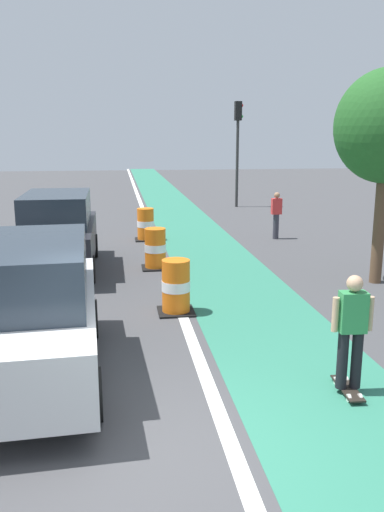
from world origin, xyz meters
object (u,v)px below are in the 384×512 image
object	(u,v)px
traffic_barrel_back	(146,225)
pedestrian_crossing	(276,214)
parked_suv_nearest	(30,310)
traffic_barrel_mid	(155,249)
parked_suv_second	(58,232)
traffic_barrel_front	(176,287)
skateboarder_on_lane	(351,331)
traffic_light_corner	(238,135)

from	to	relation	value
traffic_barrel_back	pedestrian_crossing	world-z (taller)	pedestrian_crossing
parked_suv_nearest	traffic_barrel_mid	xyz separation A→B (m)	(2.26, 6.29, -0.50)
traffic_barrel_back	parked_suv_second	bearing A→B (deg)	-123.10
parked_suv_second	parked_suv_nearest	bearing A→B (deg)	-87.64
parked_suv_nearest	traffic_barrel_front	distance (m)	3.57
skateboarder_on_lane	traffic_barrel_back	distance (m)	11.64
skateboarder_on_lane	traffic_barrel_front	world-z (taller)	skateboarder_on_lane
parked_suv_second	traffic_barrel_back	xyz separation A→B (m)	(2.49, 3.82, -0.50)
parked_suv_nearest	parked_suv_second	distance (m)	6.48
traffic_barrel_front	traffic_barrel_mid	world-z (taller)	same
pedestrian_crossing	parked_suv_second	bearing A→B (deg)	-153.78
pedestrian_crossing	traffic_barrel_front	bearing A→B (deg)	-120.39
parked_suv_nearest	traffic_barrel_mid	size ratio (longest dim) A/B	4.30
traffic_barrel_back	skateboarder_on_lane	bearing A→B (deg)	-79.29
parked_suv_nearest	traffic_barrel_mid	bearing A→B (deg)	70.24
parked_suv_nearest	parked_suv_second	bearing A→B (deg)	92.36
parked_suv_nearest	traffic_barrel_front	world-z (taller)	parked_suv_nearest
parked_suv_second	traffic_light_corner	xyz separation A→B (m)	(7.48, 11.88, 2.47)
traffic_barrel_mid	skateboarder_on_lane	bearing A→B (deg)	-74.06
parked_suv_nearest	traffic_light_corner	bearing A→B (deg)	68.53
traffic_light_corner	parked_suv_second	bearing A→B (deg)	-122.20
parked_suv_second	traffic_light_corner	bearing A→B (deg)	57.80
parked_suv_nearest	traffic_barrel_back	world-z (taller)	parked_suv_nearest
traffic_barrel_front	traffic_light_corner	bearing A→B (deg)	73.02
traffic_light_corner	traffic_barrel_front	bearing A→B (deg)	-106.98
traffic_light_corner	pedestrian_crossing	world-z (taller)	traffic_light_corner
parked_suv_second	traffic_light_corner	world-z (taller)	traffic_light_corner
parked_suv_nearest	pedestrian_crossing	distance (m)	11.94
parked_suv_nearest	skateboarder_on_lane	bearing A→B (deg)	-14.60
traffic_barrel_mid	traffic_barrel_back	size ratio (longest dim) A/B	1.00
skateboarder_on_lane	traffic_barrel_back	world-z (taller)	skateboarder_on_lane
traffic_barrel_back	pedestrian_crossing	bearing A→B (deg)	-5.06
skateboarder_on_lane	pedestrian_crossing	bearing A→B (deg)	78.23
traffic_barrel_front	pedestrian_crossing	distance (m)	8.47
skateboarder_on_lane	parked_suv_nearest	xyz separation A→B (m)	(-4.38, 1.14, 0.12)
traffic_barrel_mid	pedestrian_crossing	distance (m)	5.71
parked_suv_second	pedestrian_crossing	size ratio (longest dim) A/B	2.87
traffic_barrel_mid	pedestrian_crossing	bearing A→B (deg)	39.15
skateboarder_on_lane	parked_suv_nearest	distance (m)	4.53
skateboarder_on_lane	traffic_light_corner	xyz separation A→B (m)	(2.83, 19.49, 2.59)
parked_suv_second	traffic_barrel_back	size ratio (longest dim) A/B	4.24
traffic_light_corner	traffic_barrel_back	bearing A→B (deg)	-121.77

